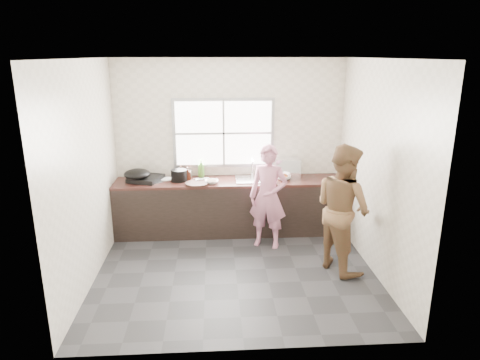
{
  "coord_description": "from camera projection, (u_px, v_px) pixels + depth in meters",
  "views": [
    {
      "loc": [
        -0.26,
        -5.09,
        2.75
      ],
      "look_at": [
        0.1,
        0.65,
        1.05
      ],
      "focal_mm": 32.0,
      "sensor_mm": 36.0,
      "label": 1
    }
  ],
  "objects": [
    {
      "name": "burner",
      "position": [
        146.0,
        178.0,
        6.63
      ],
      "size": [
        0.58,
        0.58,
        0.07
      ],
      "primitive_type": "cube",
      "rotation": [
        0.0,
        0.0,
        -0.35
      ],
      "color": "black",
      "rests_on": "countertop"
    },
    {
      "name": "person_side",
      "position": [
        343.0,
        208.0,
        5.51
      ],
      "size": [
        0.92,
        1.01,
        1.68
      ],
      "primitive_type": "imported",
      "rotation": [
        0.0,
        0.0,
        1.99
      ],
      "color": "brown",
      "rests_on": "floor"
    },
    {
      "name": "pot_lid_left",
      "position": [
        153.0,
        179.0,
        6.69
      ],
      "size": [
        0.28,
        0.28,
        0.01
      ],
      "primitive_type": "cylinder",
      "rotation": [
        0.0,
        0.0,
        -0.28
      ],
      "color": "silver",
      "rests_on": "countertop"
    },
    {
      "name": "plate_food",
      "position": [
        166.0,
        179.0,
        6.7
      ],
      "size": [
        0.25,
        0.25,
        0.02
      ],
      "primitive_type": "cylinder",
      "rotation": [
        0.0,
        0.0,
        0.24
      ],
      "color": "silver",
      "rests_on": "countertop"
    },
    {
      "name": "sink",
      "position": [
        253.0,
        180.0,
        6.68
      ],
      "size": [
        0.55,
        0.45,
        0.02
      ],
      "primitive_type": "cube",
      "color": "silver",
      "rests_on": "countertop"
    },
    {
      "name": "window_frame",
      "position": [
        224.0,
        133.0,
        6.74
      ],
      "size": [
        1.6,
        0.05,
        1.1
      ],
      "primitive_type": "cube",
      "color": "#9EA0A5",
      "rests_on": "wall_back"
    },
    {
      "name": "cabinet",
      "position": [
        231.0,
        207.0,
        6.78
      ],
      "size": [
        3.6,
        0.62,
        0.82
      ],
      "primitive_type": "cube",
      "color": "black",
      "rests_on": "floor"
    },
    {
      "name": "woman",
      "position": [
        268.0,
        200.0,
        6.2
      ],
      "size": [
        0.61,
        0.5,
        1.42
      ],
      "primitive_type": "imported",
      "rotation": [
        0.0,
        0.0,
        -0.35
      ],
      "color": "pink",
      "rests_on": "floor"
    },
    {
      "name": "wall_left",
      "position": [
        87.0,
        174.0,
        5.17
      ],
      "size": [
        0.01,
        3.2,
        2.7
      ],
      "primitive_type": "cube",
      "color": "beige",
      "rests_on": "ground"
    },
    {
      "name": "dish_rack",
      "position": [
        288.0,
        167.0,
        6.83
      ],
      "size": [
        0.42,
        0.32,
        0.3
      ],
      "primitive_type": "cube",
      "rotation": [
        0.0,
        0.0,
        -0.11
      ],
      "color": "silver",
      "rests_on": "countertop"
    },
    {
      "name": "ceiling",
      "position": [
        235.0,
        58.0,
        4.9
      ],
      "size": [
        3.6,
        3.2,
        0.01
      ],
      "primitive_type": "cube",
      "color": "silver",
      "rests_on": "wall_back"
    },
    {
      "name": "bottle_brown_short",
      "position": [
        181.0,
        172.0,
        6.8
      ],
      "size": [
        0.16,
        0.16,
        0.17
      ],
      "primitive_type": "imported",
      "rotation": [
        0.0,
        0.0,
        -0.33
      ],
      "color": "#421C10",
      "rests_on": "countertop"
    },
    {
      "name": "wok",
      "position": [
        137.0,
        174.0,
        6.49
      ],
      "size": [
        0.46,
        0.46,
        0.15
      ],
      "primitive_type": "ellipsoid",
      "rotation": [
        0.0,
        0.0,
        -0.18
      ],
      "color": "black",
      "rests_on": "burner"
    },
    {
      "name": "cutting_board",
      "position": [
        197.0,
        184.0,
        6.42
      ],
      "size": [
        0.36,
        0.36,
        0.04
      ],
      "primitive_type": "cylinder",
      "rotation": [
        0.0,
        0.0,
        0.02
      ],
      "color": "black",
      "rests_on": "countertop"
    },
    {
      "name": "bottle_brown_tall",
      "position": [
        188.0,
        174.0,
        6.64
      ],
      "size": [
        0.09,
        0.09,
        0.19
      ],
      "primitive_type": "imported",
      "rotation": [
        0.0,
        0.0,
        0.05
      ],
      "color": "#4C2013",
      "rests_on": "countertop"
    },
    {
      "name": "faucet",
      "position": [
        252.0,
        167.0,
        6.83
      ],
      "size": [
        0.02,
        0.02,
        0.3
      ],
      "primitive_type": "cylinder",
      "color": "silver",
      "rests_on": "countertop"
    },
    {
      "name": "wall_back",
      "position": [
        230.0,
        145.0,
        6.82
      ],
      "size": [
        3.6,
        0.01,
        2.7
      ],
      "primitive_type": "cube",
      "color": "beige",
      "rests_on": "ground"
    },
    {
      "name": "pot_lid_right",
      "position": [
        155.0,
        182.0,
        6.56
      ],
      "size": [
        0.33,
        0.33,
        0.01
      ],
      "primitive_type": "cylinder",
      "rotation": [
        0.0,
        0.0,
        0.21
      ],
      "color": "silver",
      "rests_on": "countertop"
    },
    {
      "name": "wall_right",
      "position": [
        378.0,
        169.0,
        5.39
      ],
      "size": [
        0.01,
        3.2,
        2.7
      ],
      "primitive_type": "cube",
      "color": "beige",
      "rests_on": "ground"
    },
    {
      "name": "bowl_held",
      "position": [
        272.0,
        181.0,
        6.48
      ],
      "size": [
        0.24,
        0.24,
        0.06
      ],
      "primitive_type": "imported",
      "rotation": [
        0.0,
        0.0,
        0.3
      ],
      "color": "white",
      "rests_on": "countertop"
    },
    {
      "name": "wall_front",
      "position": [
        245.0,
        220.0,
        3.75
      ],
      "size": [
        3.6,
        0.01,
        2.7
      ],
      "primitive_type": "cube",
      "color": "beige",
      "rests_on": "ground"
    },
    {
      "name": "glass_jar",
      "position": [
        189.0,
        174.0,
        6.82
      ],
      "size": [
        0.09,
        0.09,
        0.11
      ],
      "primitive_type": "cylinder",
      "rotation": [
        0.0,
        0.0,
        -0.17
      ],
      "color": "silver",
      "rests_on": "countertop"
    },
    {
      "name": "bowl_mince",
      "position": [
        212.0,
        182.0,
        6.49
      ],
      "size": [
        0.21,
        0.21,
        0.05
      ],
      "primitive_type": "imported",
      "rotation": [
        0.0,
        0.0,
        -0.04
      ],
      "color": "white",
      "rests_on": "countertop"
    },
    {
      "name": "black_pot",
      "position": [
        179.0,
        175.0,
        6.59
      ],
      "size": [
        0.32,
        0.32,
        0.18
      ],
      "primitive_type": "cylinder",
      "rotation": [
        0.0,
        0.0,
        0.36
      ],
      "color": "black",
      "rests_on": "countertop"
    },
    {
      "name": "countertop",
      "position": [
        231.0,
        181.0,
        6.66
      ],
      "size": [
        3.6,
        0.64,
        0.04
      ],
      "primitive_type": "cube",
      "color": "#351A15",
      "rests_on": "cabinet"
    },
    {
      "name": "cleaver",
      "position": [
        202.0,
        179.0,
        6.58
      ],
      "size": [
        0.24,
        0.17,
        0.01
      ],
      "primitive_type": "cube",
      "rotation": [
        0.0,
        0.0,
        0.3
      ],
      "color": "silver",
      "rests_on": "cutting_board"
    },
    {
      "name": "bottle_green",
      "position": [
        201.0,
        168.0,
        6.81
      ],
      "size": [
        0.14,
        0.14,
        0.28
      ],
      "primitive_type": "imported",
      "rotation": [
        0.0,
        0.0,
        -0.33
      ],
      "color": "#407927",
      "rests_on": "countertop"
    },
    {
      "name": "window_glazing",
      "position": [
        224.0,
        133.0,
        6.72
      ],
      "size": [
        1.5,
        0.01,
        1.0
      ],
      "primitive_type": "cube",
      "color": "white",
      "rests_on": "window_frame"
    },
    {
      "name": "bowl_crabs",
      "position": [
        284.0,
        178.0,
        6.67
      ],
      "size": [
        0.21,
        0.21,
        0.06
      ],
      "primitive_type": "imported",
      "rotation": [
        0.0,
        0.0,
        -0.16
      ],
      "color": "silver",
      "rests_on": "countertop"
    },
    {
      "name": "floor",
      "position": [
        236.0,
        270.0,
        5.67
      ],
      "size": [
        3.6,
        3.2,
        0.01
      ],
      "primitive_type": "cube",
      "color": "#2B2B2E",
      "rests_on": "ground"
    }
  ]
}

